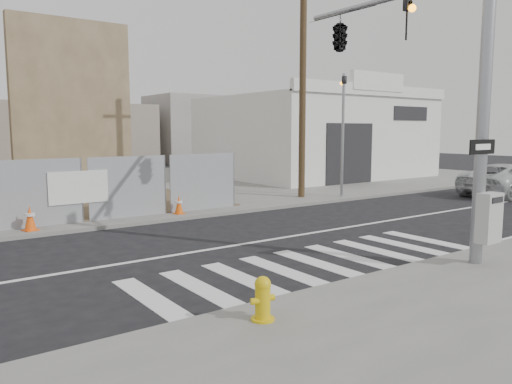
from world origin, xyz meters
TOP-DOWN VIEW (x-y plane):
  - ground at (0.00, 0.00)m, footprint 100.00×100.00m
  - sidewalk_far at (0.00, 14.00)m, footprint 50.00×20.00m
  - signal_pole at (2.49, -2.05)m, footprint 0.96×5.87m
  - far_signal_pole at (8.00, 4.60)m, footprint 0.16×0.20m
  - concrete_wall_right at (-0.50, 14.08)m, footprint 5.50×1.30m
  - auto_shop at (14.00, 12.97)m, footprint 12.00×10.20m
  - utility_pole_right at (6.50, 5.50)m, footprint 1.60×0.28m
  - fire_hydrant at (-3.17, -4.74)m, footprint 0.46×0.46m
  - suv at (15.03, 1.00)m, footprint 5.27×2.51m
  - traffic_cone_c at (-4.52, 4.53)m, footprint 0.46×0.46m
  - traffic_cone_d at (0.24, 4.65)m, footprint 0.38×0.38m

SIDE VIEW (x-z plane):
  - ground at x=0.00m, z-range 0.00..0.00m
  - sidewalk_far at x=0.00m, z-range 0.00..0.12m
  - traffic_cone_d at x=0.24m, z-range 0.11..0.74m
  - fire_hydrant at x=-3.17m, z-range 0.12..0.79m
  - traffic_cone_c at x=-4.52m, z-range 0.11..0.83m
  - suv at x=15.03m, z-range 0.00..1.45m
  - auto_shop at x=14.00m, z-range -0.44..5.51m
  - concrete_wall_right at x=-0.50m, z-range -0.62..7.38m
  - far_signal_pole at x=8.00m, z-range 0.68..6.28m
  - signal_pole at x=2.49m, z-range 1.28..8.28m
  - utility_pole_right at x=6.50m, z-range 0.20..10.20m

